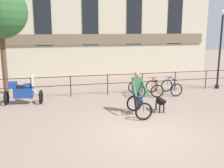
{
  "coord_description": "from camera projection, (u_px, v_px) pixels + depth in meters",
  "views": [
    {
      "loc": [
        -2.78,
        -7.58,
        3.33
      ],
      "look_at": [
        -0.32,
        2.86,
        1.05
      ],
      "focal_mm": 42.0,
      "sensor_mm": 36.0,
      "label": 1
    }
  ],
  "objects": [
    {
      "name": "canal_railing",
      "position": [
        108.0,
        81.0,
        13.34
      ],
      "size": [
        15.05,
        0.05,
        1.05
      ],
      "color": "#2D2B28",
      "rests_on": "ground_plane"
    },
    {
      "name": "street_lamp",
      "position": [
        220.0,
        45.0,
        14.36
      ],
      "size": [
        0.28,
        0.28,
        4.31
      ],
      "color": "black",
      "rests_on": "ground_plane"
    },
    {
      "name": "building_facade",
      "position": [
        90.0,
        18.0,
        18.16
      ],
      "size": [
        18.0,
        0.72,
        8.13
      ],
      "color": "#BCB299",
      "rests_on": "ground_plane"
    },
    {
      "name": "cyclist_with_bike",
      "position": [
        138.0,
        96.0,
        10.2
      ],
      "size": [
        0.68,
        1.17,
        1.7
      ],
      "rotation": [
        0.0,
        0.0,
        -0.0
      ],
      "color": "black",
      "rests_on": "ground_plane"
    },
    {
      "name": "parked_bicycle_mid_left",
      "position": [
        154.0,
        88.0,
        13.3
      ],
      "size": [
        0.79,
        1.18,
        0.86
      ],
      "rotation": [
        0.0,
        0.0,
        3.02
      ],
      "color": "black",
      "rests_on": "ground_plane"
    },
    {
      "name": "ground_plane",
      "position": [
        142.0,
        133.0,
        8.54
      ],
      "size": [
        60.0,
        60.0,
        0.0
      ],
      "primitive_type": "plane",
      "color": "gray"
    },
    {
      "name": "parked_bicycle_near_lamp",
      "position": [
        137.0,
        89.0,
        13.09
      ],
      "size": [
        0.77,
        1.17,
        0.86
      ],
      "rotation": [
        0.0,
        0.0,
        3.04
      ],
      "color": "black",
      "rests_on": "ground_plane"
    },
    {
      "name": "dog",
      "position": [
        160.0,
        102.0,
        10.61
      ],
      "size": [
        0.27,
        0.99,
        0.61
      ],
      "rotation": [
        0.0,
        0.0,
        -0.0
      ],
      "color": "black",
      "rests_on": "ground_plane"
    },
    {
      "name": "tree_canalside_left",
      "position": [
        0.0,
        12.0,
        12.85
      ],
      "size": [
        2.69,
        2.69,
        5.5
      ],
      "color": "brown",
      "rests_on": "ground_plane"
    },
    {
      "name": "parked_bicycle_mid_right",
      "position": [
        172.0,
        87.0,
        13.51
      ],
      "size": [
        0.7,
        1.13,
        0.86
      ],
      "rotation": [
        0.0,
        0.0,
        3.17
      ],
      "color": "black",
      "rests_on": "ground_plane"
    },
    {
      "name": "parked_motorcycle",
      "position": [
        23.0,
        92.0,
        11.66
      ],
      "size": [
        1.68,
        0.79,
        1.35
      ],
      "rotation": [
        0.0,
        0.0,
        1.46
      ],
      "color": "black",
      "rests_on": "ground_plane"
    }
  ]
}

